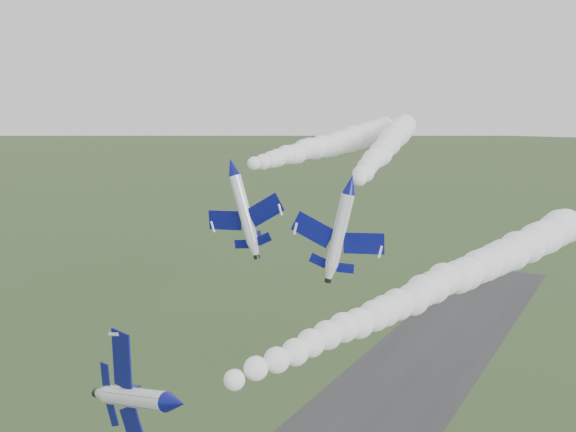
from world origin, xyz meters
name	(u,v)px	position (x,y,z in m)	size (l,w,h in m)	color
jet_lead	(174,404)	(8.06, -11.46, 30.59)	(6.40, 13.76, 11.10)	white
smoke_trail_jet_lead	(451,280)	(18.54, 26.05, 32.59)	(5.30, 70.87, 5.30)	white
jet_pair_left	(232,167)	(-7.41, 18.81, 45.23)	(10.49, 13.07, 4.13)	white
smoke_trail_jet_pair_left	(338,142)	(-11.45, 58.11, 45.95)	(5.70, 73.05, 5.70)	white
jet_pair_right	(350,184)	(8.92, 18.41, 44.14)	(10.72, 12.79, 3.72)	white
smoke_trail_jet_pair_right	(387,144)	(-0.69, 54.32, 46.16)	(5.12, 67.99, 5.12)	white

